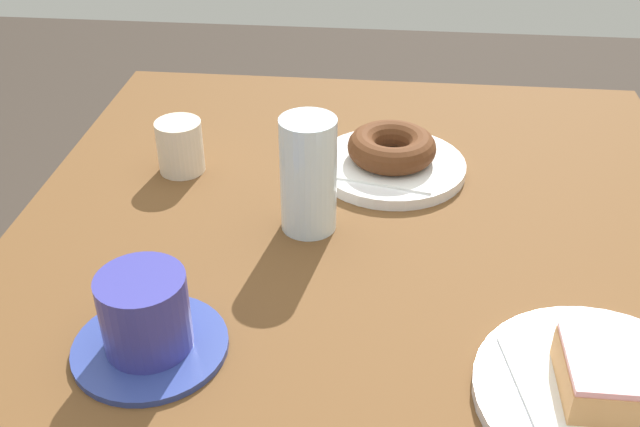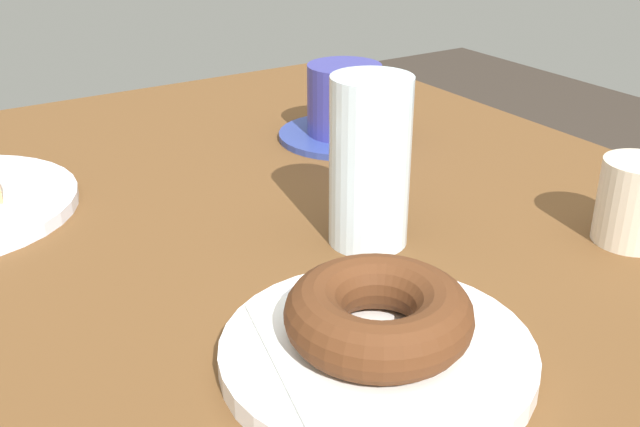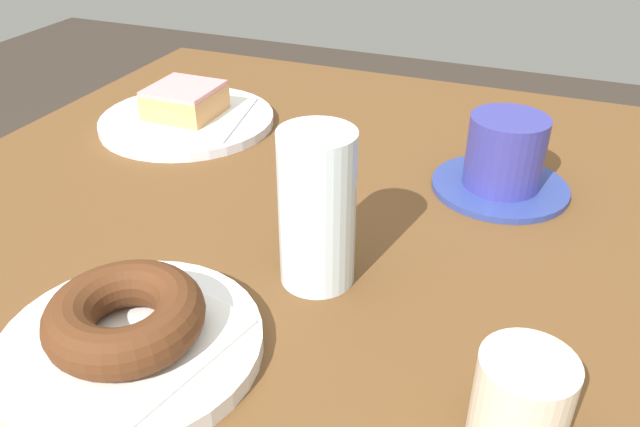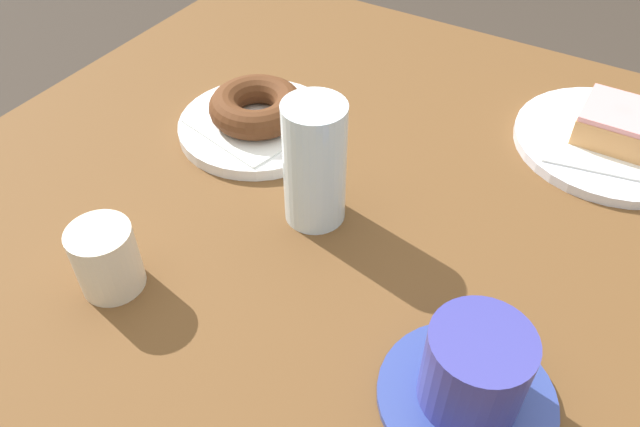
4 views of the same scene
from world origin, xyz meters
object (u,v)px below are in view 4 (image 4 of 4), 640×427
object	(u,v)px
plate_chocolate_ring	(258,126)
water_glass	(315,164)
plate_glazed_square	(610,142)
sugar_jar	(106,259)
donut_glazed_square	(618,123)
coffee_cup	(473,374)
donut_chocolate_ring	(257,106)

from	to	relation	value
plate_chocolate_ring	water_glass	world-z (taller)	water_glass
plate_glazed_square	water_glass	size ratio (longest dim) A/B	1.65
plate_chocolate_ring	sugar_jar	size ratio (longest dim) A/B	2.81
donut_glazed_square	water_glass	xyz separation A→B (m)	(0.24, 0.28, 0.03)
plate_glazed_square	water_glass	world-z (taller)	water_glass
plate_glazed_square	donut_glazed_square	xyz separation A→B (m)	(0.00, 0.00, 0.03)
plate_chocolate_ring	water_glass	bearing A→B (deg)	146.36
water_glass	coffee_cup	xyz separation A→B (m)	(-0.22, 0.12, -0.03)
water_glass	coffee_cup	distance (m)	0.25
plate_chocolate_ring	donut_chocolate_ring	size ratio (longest dim) A/B	1.70
donut_chocolate_ring	plate_glazed_square	bearing A→B (deg)	-153.34
sugar_jar	coffee_cup	bearing A→B (deg)	-170.27
plate_chocolate_ring	plate_glazed_square	distance (m)	0.43
plate_glazed_square	sugar_jar	bearing A→B (deg)	52.41
donut_chocolate_ring	water_glass	world-z (taller)	water_glass
donut_glazed_square	coffee_cup	world-z (taller)	coffee_cup
water_glass	plate_chocolate_ring	bearing A→B (deg)	-33.64
water_glass	sugar_jar	xyz separation A→B (m)	(0.11, 0.18, -0.03)
donut_chocolate_ring	water_glass	size ratio (longest dim) A/B	0.84
coffee_cup	donut_chocolate_ring	bearing A→B (deg)	-31.13
plate_glazed_square	plate_chocolate_ring	bearing A→B (deg)	26.66
donut_glazed_square	water_glass	distance (m)	0.38
donut_chocolate_ring	water_glass	xyz separation A→B (m)	(-0.14, 0.09, 0.03)
plate_glazed_square	sugar_jar	xyz separation A→B (m)	(0.36, 0.46, 0.03)
donut_glazed_square	sugar_jar	size ratio (longest dim) A/B	1.21
water_glass	donut_glazed_square	bearing A→B (deg)	-130.59
plate_chocolate_ring	coffee_cup	size ratio (longest dim) A/B	1.35
plate_chocolate_ring	sugar_jar	xyz separation A→B (m)	(-0.02, 0.27, 0.03)
sugar_jar	plate_glazed_square	bearing A→B (deg)	-127.59
plate_glazed_square	water_glass	xyz separation A→B (m)	(0.24, 0.28, 0.06)
plate_chocolate_ring	donut_chocolate_ring	bearing A→B (deg)	-90.00
coffee_cup	plate_chocolate_ring	bearing A→B (deg)	-31.13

